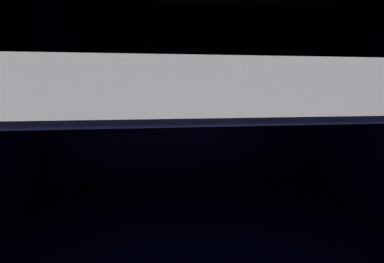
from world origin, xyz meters
The scene contains 15 objects.
ground_plane centered at (0.00, 0.00, -0.60)cm, with size 60.34×51.58×1.20cm, color #0C1138.
oven_wall_back centered at (0.00, 25.19, 18.48)cm, with size 60.34×1.20×36.95cm, color #0C1138.
oven_rack_mid centered at (0.00, 0.00, 19.99)cm, with size 55.01×48.20×0.51cm.
baking_tray_mid centered at (0.00, 0.00, 20.86)cm, with size 45.19×43.68×2.77cm.
pig_in_blanket_mid_0 centered at (17.39, -3.43, 22.73)cm, with size 5.29×4.27×3.29cm.
pig_in_blanket_mid_1 centered at (7.06, -2.94, 22.53)cm, with size 5.71×3.99×2.89cm.
pig_in_blanket_mid_2 centered at (9.34, -11.95, 22.59)cm, with size 5.66×3.55×3.00cm.
pig_in_blanket_mid_3 centered at (3.58, -0.94, 22.78)cm, with size 3.64×4.53×3.38cm.
pig_in_blanket_mid_4 centered at (-5.05, 16.77, 22.63)cm, with size 4.08×5.09×3.09cm.
pig_in_blanket_mid_5 centered at (-18.81, 12.79, 22.30)cm, with size 2.80×5.44×2.42cm.
pig_in_blanket_mid_6 centered at (-5.70, 9.37, 22.64)cm, with size 4.35×5.47×3.11cm.
pig_in_blanket_mid_7 centered at (11.03, 0.13, 22.33)cm, with size 2.52×4.31×2.48cm.
pig_in_blanket_mid_8 centered at (-17.41, 3.60, 22.72)cm, with size 3.84×4.80×3.26cm.
pig_in_blanket_mid_9 centered at (-14.87, -6.26, 22.29)cm, with size 3.60×5.01×2.41cm.
pig_in_blanket_mid_10 centered at (-8.97, 1.55, 22.42)cm, with size 4.46×3.60×2.67cm.
Camera 1 is at (-5.59, -33.58, 21.61)cm, focal length 24.97 mm.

